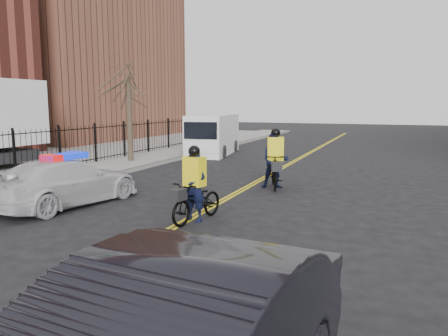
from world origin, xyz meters
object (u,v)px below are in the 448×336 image
cyclist_near (194,195)px  cyclist_far (275,165)px  police_cruiser (66,182)px  cargo_van (213,135)px

cyclist_near → cyclist_far: cyclist_far is taller
police_cruiser → cyclist_far: size_ratio=2.27×
cargo_van → cyclist_near: (5.53, -14.09, -0.47)m
cargo_van → cyclist_near: bearing=-77.5°
cargo_van → cyclist_far: cargo_van is taller
police_cruiser → cargo_van: (-1.17, 13.91, 0.45)m
police_cruiser → cyclist_far: (5.14, 4.91, 0.15)m
cyclist_far → police_cruiser: bearing=-155.1°
cargo_van → cyclist_near: 15.15m
police_cruiser → cargo_van: 13.96m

